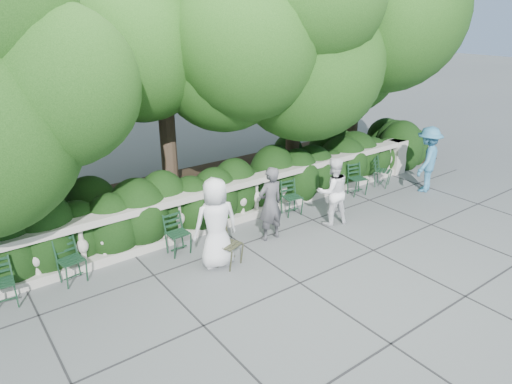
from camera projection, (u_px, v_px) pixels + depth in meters
ground at (285, 253)px, 9.20m from camera, size 90.00×90.00×0.00m
balustrade at (235, 202)px, 10.36m from camera, size 12.00×0.44×1.00m
shrub_hedge at (209, 205)px, 11.44m from camera, size 15.00×2.60×1.70m
tree_canopy at (223, 38)px, 10.49m from camera, size 15.04×6.52×6.78m
chair_a at (7, 311)px, 7.43m from camera, size 0.48×0.52×0.84m
chair_b at (78, 285)px, 8.13m from camera, size 0.51×0.54×0.84m
chair_c at (183, 256)px, 9.08m from camera, size 0.46×0.49×0.84m
chair_d at (295, 217)px, 10.81m from camera, size 0.51×0.54×0.84m
chair_e at (360, 196)px, 11.98m from camera, size 0.53×0.56×0.84m
chair_f at (387, 187)px, 12.62m from camera, size 0.61×0.63×0.84m
chair_weathered at (236, 267)px, 8.68m from camera, size 0.58×0.60×0.84m
person_businessman at (216, 223)px, 8.46m from camera, size 0.95×0.71×1.76m
person_woman_grey at (270, 204)px, 9.49m from camera, size 0.60×0.40×1.61m
person_casual_man at (332, 191)px, 10.20m from camera, size 0.90×0.79×1.56m
person_older_blue at (427, 159)px, 12.06m from camera, size 1.29×0.99×1.76m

